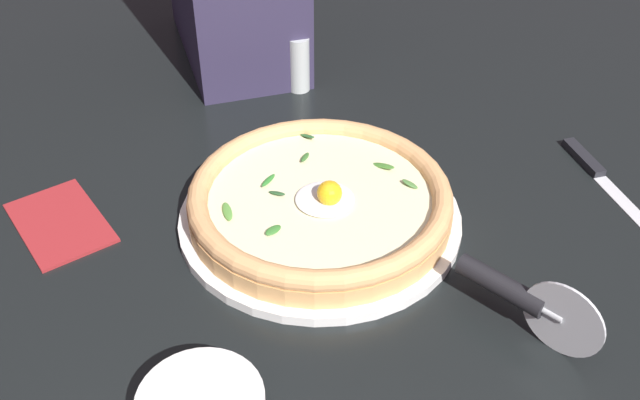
% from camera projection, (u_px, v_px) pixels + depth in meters
% --- Properties ---
extents(ground_plane, '(2.40, 2.40, 0.03)m').
position_uv_depth(ground_plane, '(301.00, 247.00, 0.84)').
color(ground_plane, black).
rests_on(ground_plane, ground).
extents(pizza_plate, '(0.33, 0.33, 0.01)m').
position_uv_depth(pizza_plate, '(320.00, 217.00, 0.84)').
color(pizza_plate, white).
rests_on(pizza_plate, ground).
extents(pizza, '(0.30, 0.30, 0.06)m').
position_uv_depth(pizza, '(320.00, 200.00, 0.83)').
color(pizza, '#E4A865').
rests_on(pizza, pizza_plate).
extents(pizza_cutter, '(0.13, 0.11, 0.08)m').
position_uv_depth(pizza_cutter, '(520.00, 296.00, 0.70)').
color(pizza_cutter, silver).
rests_on(pizza_cutter, ground).
extents(table_knife, '(0.09, 0.22, 0.01)m').
position_uv_depth(table_knife, '(601.00, 176.00, 0.91)').
color(table_knife, silver).
rests_on(table_knife, ground).
extents(folded_napkin, '(0.16, 0.17, 0.01)m').
position_uv_depth(folded_napkin, '(60.00, 221.00, 0.84)').
color(folded_napkin, maroon).
rests_on(folded_napkin, ground).
extents(pepper_shaker, '(0.03, 0.03, 0.08)m').
position_uv_depth(pepper_shaker, '(299.00, 64.00, 1.06)').
color(pepper_shaker, silver).
rests_on(pepper_shaker, ground).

